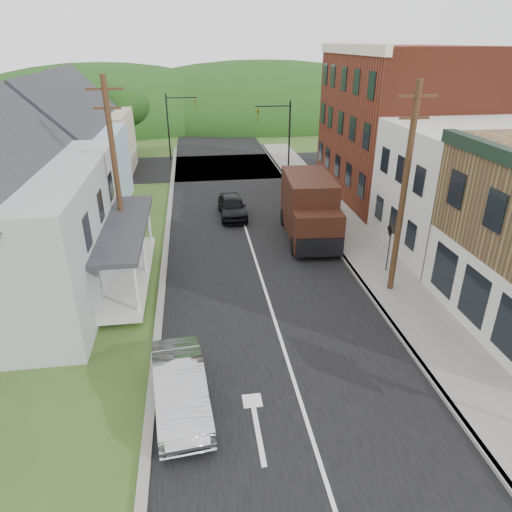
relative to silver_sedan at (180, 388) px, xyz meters
name	(u,v)px	position (x,y,z in m)	size (l,w,h in m)	color
ground	(283,347)	(3.69, 2.50, -0.73)	(120.00, 120.00, 0.00)	#2D4719
road	(249,241)	(3.69, 12.50, -0.73)	(9.00, 90.00, 0.02)	black
cross_road	(226,167)	(3.69, 29.50, -0.73)	(60.00, 9.00, 0.02)	black
sidewalk_right	(362,248)	(9.59, 10.50, -0.65)	(2.80, 55.00, 0.15)	slate
curb_right	(338,250)	(8.24, 10.50, -0.65)	(0.20, 55.00, 0.15)	slate
curb_left	(165,260)	(-0.96, 10.50, -0.67)	(0.30, 55.00, 0.12)	slate
storefront_white	(471,191)	(14.99, 10.00, 2.52)	(8.00, 7.00, 6.50)	silver
storefront_red	(399,125)	(14.99, 19.50, 4.27)	(8.00, 12.00, 10.00)	maroon
house_blue	(65,154)	(-7.31, 19.50, 2.97)	(7.14, 8.16, 7.28)	#93B3C8
house_cream	(85,130)	(-7.81, 28.50, 2.97)	(7.14, 8.16, 7.28)	#C3B197
utility_pole_right	(404,192)	(9.29, 6.00, 3.93)	(1.60, 0.26, 9.00)	#472D19
utility_pole_left	(116,174)	(-2.81, 10.50, 3.93)	(1.60, 0.26, 9.00)	#472D19
traffic_signal_right	(281,130)	(7.99, 26.00, 3.03)	(2.87, 0.20, 6.00)	black
traffic_signal_left	(175,119)	(-0.61, 33.00, 3.03)	(2.87, 0.20, 6.00)	black
tree_left_d	(123,105)	(-5.31, 34.50, 4.16)	(4.80, 4.80, 6.94)	#382616
forested_ridge	(211,119)	(3.69, 57.50, -0.73)	(90.00, 30.00, 16.00)	#113810
silver_sedan	(180,388)	(0.00, 0.00, 0.00)	(1.54, 4.41, 1.45)	#9D9DA2
dark_sedan	(232,207)	(3.09, 16.55, -0.03)	(1.65, 4.10, 1.40)	black
delivery_van	(310,209)	(7.10, 12.48, 1.04)	(2.96, 6.40, 3.49)	black
warning_sign	(389,241)	(9.76, 7.66, 1.00)	(0.10, 0.68, 2.47)	black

